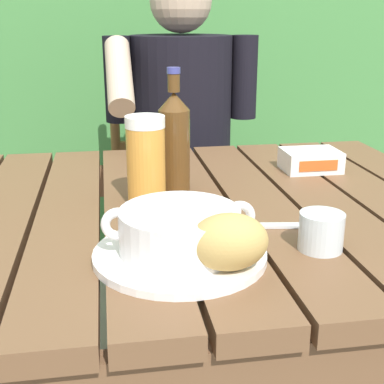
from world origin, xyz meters
name	(u,v)px	position (x,y,z in m)	size (l,w,h in m)	color
dining_table	(198,249)	(0.00, 0.00, 0.63)	(1.11, 0.90, 0.73)	brown
hedge_backdrop	(127,53)	(-0.06, 1.60, 0.91)	(3.61, 0.82, 2.40)	#458240
chair_near_diner	(176,192)	(0.07, 0.89, 0.46)	(0.46, 0.43, 0.91)	brown
person_eating	(182,133)	(0.07, 0.69, 0.72)	(0.48, 0.47, 1.23)	black
serving_plate	(180,254)	(-0.07, -0.24, 0.74)	(0.26, 0.26, 0.01)	white
soup_bowl	(180,230)	(-0.07, -0.24, 0.78)	(0.23, 0.18, 0.07)	white
bread_roll	(229,242)	(-0.01, -0.31, 0.78)	(0.11, 0.09, 0.08)	tan
beer_glass	(146,161)	(-0.10, 0.01, 0.82)	(0.07, 0.07, 0.17)	orange
beer_bottle	(174,140)	(-0.03, 0.09, 0.84)	(0.06, 0.06, 0.25)	#543417
water_glass_small	(321,231)	(0.15, -0.25, 0.76)	(0.07, 0.07, 0.06)	silver
butter_tub	(310,160)	(0.30, 0.18, 0.76)	(0.13, 0.10, 0.05)	white
table_knife	(254,225)	(0.07, -0.14, 0.74)	(0.15, 0.04, 0.01)	silver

